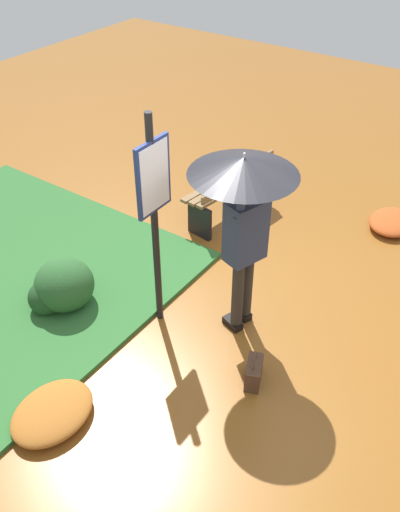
% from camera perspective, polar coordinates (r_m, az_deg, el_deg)
% --- Properties ---
extents(ground_plane, '(18.00, 18.00, 0.00)m').
position_cam_1_polar(ground_plane, '(5.84, 3.32, -7.13)').
color(ground_plane, brown).
extents(person_with_umbrella, '(0.96, 0.96, 2.04)m').
position_cam_1_polar(person_with_umbrella, '(4.86, 4.62, 5.77)').
color(person_with_umbrella, '#2D2823').
rests_on(person_with_umbrella, ground_plane).
extents(info_sign_post, '(0.44, 0.07, 2.30)m').
position_cam_1_polar(info_sign_post, '(5.05, -4.78, 5.65)').
color(info_sign_post, black).
rests_on(info_sign_post, ground_plane).
extents(handbag, '(0.33, 0.24, 0.37)m').
position_cam_1_polar(handbag, '(5.25, 5.60, -11.88)').
color(handbag, '#4C3323').
rests_on(handbag, ground_plane).
extents(park_bench, '(1.40, 0.55, 0.75)m').
position_cam_1_polar(park_bench, '(7.32, 3.12, 7.00)').
color(park_bench, black).
rests_on(park_bench, ground_plane).
extents(shrub_cluster, '(0.70, 0.64, 0.57)m').
position_cam_1_polar(shrub_cluster, '(6.06, -14.23, -3.15)').
color(shrub_cluster, '#285628').
rests_on(shrub_cluster, ground_plane).
extents(leaf_pile_near_person, '(0.78, 0.62, 0.17)m').
position_cam_1_polar(leaf_pile_near_person, '(5.16, -15.07, -15.39)').
color(leaf_pile_near_person, '#A86023').
rests_on(leaf_pile_near_person, ground_plane).
extents(leaf_pile_by_bench, '(0.73, 0.58, 0.16)m').
position_cam_1_polar(leaf_pile_by_bench, '(7.65, 19.35, 3.35)').
color(leaf_pile_by_bench, '#B74C1E').
rests_on(leaf_pile_by_bench, ground_plane).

